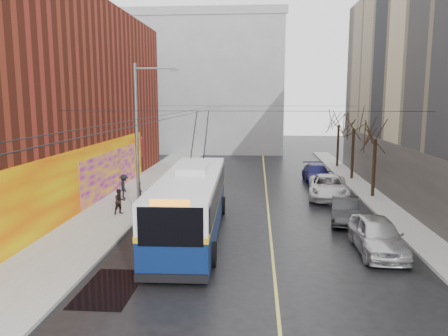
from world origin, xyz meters
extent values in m
plane|color=black|center=(0.00, 0.00, 0.00)|extent=(140.00, 140.00, 0.00)
cube|color=gray|center=(-8.00, 12.00, 0.07)|extent=(4.00, 60.00, 0.15)
cube|color=gray|center=(9.00, 12.00, 0.07)|extent=(2.00, 60.00, 0.15)
cube|color=#BFB74C|center=(1.50, 14.00, 0.00)|extent=(0.12, 50.00, 0.01)
cube|color=#602113|center=(-16.00, 14.00, 7.00)|extent=(12.00, 36.00, 14.00)
cube|color=yellow|center=(-9.96, 10.00, 2.00)|extent=(0.08, 28.00, 4.00)
cube|color=#8905A3|center=(-9.92, 16.00, 1.60)|extent=(0.06, 12.00, 3.20)
cube|color=#4C4742|center=(9.97, 14.00, 2.00)|extent=(0.06, 36.00, 4.00)
cube|color=gray|center=(-6.00, 45.00, 9.00)|extent=(20.00, 12.00, 18.00)
cube|color=gray|center=(-6.00, 39.10, 17.50)|extent=(20.50, 0.40, 1.00)
cylinder|color=slate|center=(-6.30, 10.00, 4.50)|extent=(0.20, 0.20, 9.00)
cube|color=maroon|center=(-5.95, 10.00, 4.20)|extent=(0.04, 0.60, 1.10)
cylinder|color=slate|center=(-5.10, 10.00, 8.70)|extent=(2.40, 0.10, 0.10)
cube|color=slate|center=(-4.00, 10.00, 8.60)|extent=(0.50, 0.22, 0.12)
cylinder|color=black|center=(-3.80, 15.00, 6.20)|extent=(0.02, 60.00, 0.02)
cylinder|color=black|center=(-2.80, 15.00, 6.20)|extent=(0.02, 60.00, 0.02)
cylinder|color=black|center=(0.00, 6.00, 6.40)|extent=(18.00, 0.02, 0.02)
cylinder|color=black|center=(0.00, 22.00, 6.40)|extent=(18.00, 0.02, 0.02)
cylinder|color=black|center=(9.00, 16.00, 2.10)|extent=(0.24, 0.24, 4.20)
cylinder|color=black|center=(9.00, 23.00, 2.24)|extent=(0.24, 0.24, 4.48)
cylinder|color=black|center=(9.00, 30.00, 2.18)|extent=(0.24, 0.24, 4.37)
cube|color=black|center=(-4.67, -0.11, 0.00)|extent=(2.00, 3.60, 0.01)
ellipsoid|color=slate|center=(-3.23, 9.93, 7.73)|extent=(0.44, 0.20, 0.12)
ellipsoid|color=slate|center=(-2.20, 10.11, 8.50)|extent=(0.44, 0.20, 0.12)
ellipsoid|color=slate|center=(-3.33, 11.56, 6.55)|extent=(0.44, 0.20, 0.12)
cube|color=#091B4A|center=(-2.58, 6.52, 1.01)|extent=(3.14, 12.83, 1.59)
cube|color=silver|center=(-2.58, 6.52, 2.50)|extent=(3.14, 12.83, 1.38)
cube|color=gold|center=(-2.58, 6.52, 1.81)|extent=(3.19, 12.88, 0.23)
cube|color=black|center=(-2.39, 0.13, 2.34)|extent=(2.45, 0.12, 1.49)
cube|color=black|center=(-2.77, 12.91, 2.34)|extent=(2.45, 0.12, 1.28)
cube|color=black|center=(-3.98, 6.48, 2.39)|extent=(0.39, 11.69, 1.06)
cube|color=black|center=(-1.17, 6.56, 2.39)|extent=(0.39, 11.69, 1.06)
cube|color=silver|center=(-2.61, 7.58, 3.35)|extent=(1.58, 3.23, 0.32)
cube|color=black|center=(-2.39, 0.09, 0.37)|extent=(2.77, 0.21, 0.32)
cylinder|color=black|center=(-3.83, 2.23, 0.53)|extent=(0.35, 1.07, 1.06)
cylinder|color=black|center=(-1.07, 2.31, 0.53)|extent=(0.35, 1.07, 1.06)
cylinder|color=black|center=(-4.08, 10.73, 0.53)|extent=(0.35, 1.07, 1.06)
cylinder|color=black|center=(-1.32, 10.81, 0.53)|extent=(0.35, 1.07, 1.06)
cylinder|color=black|center=(-3.09, 11.29, 4.89)|extent=(0.17, 3.69, 2.61)
cylinder|color=black|center=(-2.35, 11.31, 4.89)|extent=(0.17, 3.69, 2.61)
imported|color=#BBBCC1|center=(6.27, 4.55, 0.83)|extent=(1.98, 4.87, 1.66)
imported|color=#29292C|center=(5.80, 9.60, 0.70)|extent=(2.12, 4.42, 1.40)
imported|color=silver|center=(5.83, 15.77, 0.80)|extent=(3.31, 6.05, 1.61)
imported|color=#171752|center=(5.82, 21.72, 0.74)|extent=(2.22, 5.17, 1.49)
imported|color=#A9AAAE|center=(-3.81, 20.03, 0.76)|extent=(2.15, 4.59, 1.52)
imported|color=black|center=(-6.81, 12.05, 0.93)|extent=(0.55, 0.66, 1.56)
imported|color=black|center=(-7.39, 9.78, 0.92)|extent=(0.94, 0.94, 1.53)
imported|color=black|center=(-8.38, 13.87, 0.99)|extent=(0.99, 1.25, 1.69)
camera|label=1|loc=(0.74, -15.09, 6.97)|focal=35.00mm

